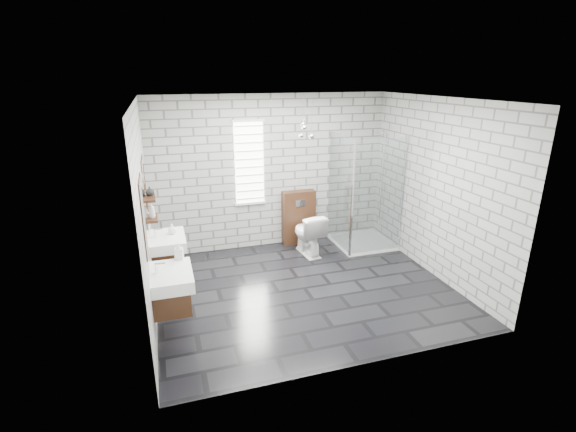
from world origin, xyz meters
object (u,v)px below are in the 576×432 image
toilet (308,233)px  cistern_panel (299,217)px  vanity_right (165,242)px  vanity_left (168,279)px  shower_enclosure (362,221)px

toilet → cistern_panel: bearing=-95.8°
vanity_right → toilet: vanity_right is taller
vanity_right → cistern_panel: 2.67m
vanity_left → cistern_panel: (2.38, 2.33, -0.26)m
vanity_right → vanity_left: bearing=-90.0°
vanity_right → toilet: 2.50m
cistern_panel → toilet: bearing=-90.0°
shower_enclosure → toilet: shower_enclosure is taller
vanity_left → shower_enclosure: size_ratio=0.77×
shower_enclosure → toilet: size_ratio=2.71×
vanity_right → cistern_panel: (2.38, 1.17, -0.26)m
toilet → shower_enclosure: bearing=174.5°
cistern_panel → shower_enclosure: (1.02, -0.52, 0.00)m
cistern_panel → toilet: cistern_panel is taller
cistern_panel → toilet: (0.00, -0.52, -0.13)m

